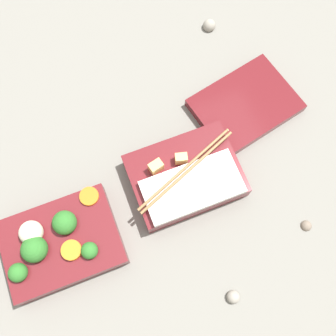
# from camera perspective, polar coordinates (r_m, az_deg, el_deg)

# --- Properties ---
(ground_plane) EXTENTS (3.00, 3.00, 0.00)m
(ground_plane) POSITION_cam_1_polar(r_m,az_deg,el_deg) (0.67, -5.54, -6.31)
(ground_plane) COLOR slate
(bento_tray_vegetable) EXTENTS (0.18, 0.14, 0.07)m
(bento_tray_vegetable) POSITION_cam_1_polar(r_m,az_deg,el_deg) (0.66, -15.53, -10.36)
(bento_tray_vegetable) COLOR maroon
(bento_tray_vegetable) RESTS_ON ground_plane
(bento_tray_rice) EXTENTS (0.19, 0.13, 0.06)m
(bento_tray_rice) POSITION_cam_1_polar(r_m,az_deg,el_deg) (0.66, 2.60, -1.35)
(bento_tray_rice) COLOR maroon
(bento_tray_rice) RESTS_ON ground_plane
(bento_lid) EXTENTS (0.20, 0.17, 0.02)m
(bento_lid) POSITION_cam_1_polar(r_m,az_deg,el_deg) (0.74, 11.12, 8.91)
(bento_lid) COLOR maroon
(bento_lid) RESTS_ON ground_plane
(pebble_0) EXTENTS (0.02, 0.02, 0.02)m
(pebble_0) POSITION_cam_1_polar(r_m,az_deg,el_deg) (0.66, 9.44, -17.97)
(pebble_0) COLOR gray
(pebble_0) RESTS_ON ground_plane
(pebble_1) EXTENTS (0.02, 0.02, 0.02)m
(pebble_1) POSITION_cam_1_polar(r_m,az_deg,el_deg) (0.70, 19.50, -7.86)
(pebble_1) COLOR #7A6B5B
(pebble_1) RESTS_ON ground_plane
(pebble_2) EXTENTS (0.02, 0.02, 0.02)m
(pebble_2) POSITION_cam_1_polar(r_m,az_deg,el_deg) (0.83, 6.00, 19.87)
(pebble_2) COLOR gray
(pebble_2) RESTS_ON ground_plane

